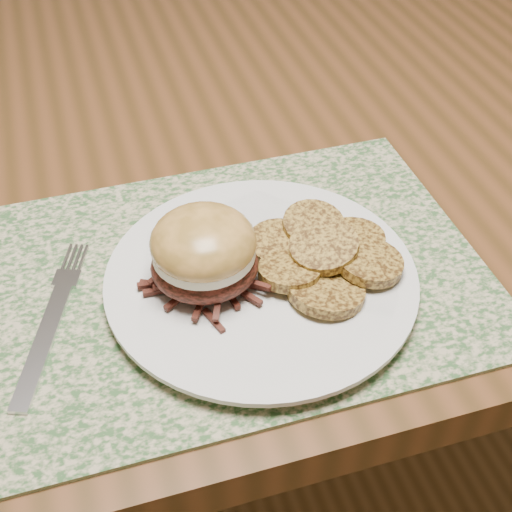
{
  "coord_description": "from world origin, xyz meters",
  "views": [
    {
      "loc": [
        -0.21,
        -0.71,
        1.21
      ],
      "look_at": [
        -0.08,
        -0.27,
        0.79
      ],
      "focal_mm": 50.0,
      "sensor_mm": 36.0,
      "label": 1
    }
  ],
  "objects_px": {
    "pork_sandwich": "(204,252)",
    "fork": "(52,318)",
    "dinner_plate": "(261,280)",
    "dining_table": "(252,173)"
  },
  "relations": [
    {
      "from": "pork_sandwich",
      "to": "dinner_plate",
      "type": "bearing_deg",
      "value": 2.95
    },
    {
      "from": "dining_table",
      "to": "dinner_plate",
      "type": "distance_m",
      "value": 0.3
    },
    {
      "from": "pork_sandwich",
      "to": "fork",
      "type": "height_order",
      "value": "pork_sandwich"
    },
    {
      "from": "dinner_plate",
      "to": "pork_sandwich",
      "type": "bearing_deg",
      "value": 172.25
    },
    {
      "from": "dining_table",
      "to": "fork",
      "type": "height_order",
      "value": "fork"
    },
    {
      "from": "dinner_plate",
      "to": "fork",
      "type": "distance_m",
      "value": 0.18
    },
    {
      "from": "dining_table",
      "to": "pork_sandwich",
      "type": "relative_size",
      "value": 13.94
    },
    {
      "from": "dining_table",
      "to": "dinner_plate",
      "type": "height_order",
      "value": "dinner_plate"
    },
    {
      "from": "dinner_plate",
      "to": "fork",
      "type": "height_order",
      "value": "dinner_plate"
    },
    {
      "from": "fork",
      "to": "dining_table",
      "type": "bearing_deg",
      "value": 66.34
    }
  ]
}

